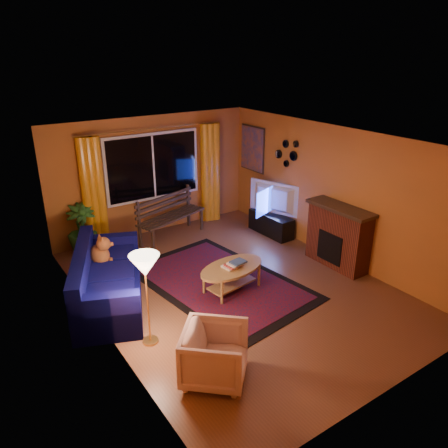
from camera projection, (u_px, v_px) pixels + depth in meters
floor at (234, 287)px, 7.43m from camera, size 4.50×6.00×0.02m
ceiling at (235, 139)px, 6.48m from camera, size 4.50×6.00×0.02m
wall_back at (153, 175)px, 9.26m from camera, size 4.50×0.02×2.50m
wall_left at (96, 253)px, 5.78m from camera, size 0.02×6.00×2.50m
wall_right at (333, 193)px, 8.12m from camera, size 0.02×6.00×2.50m
window at (154, 167)px, 9.14m from camera, size 2.00×0.02×1.30m
curtain_rod at (152, 129)px, 8.80m from camera, size 3.20×0.03×0.03m
curtain_left at (93, 194)px, 8.52m from camera, size 0.36×0.36×2.24m
curtain_right at (210, 173)px, 9.91m from camera, size 0.36×0.36×2.24m
bench at (172, 227)px, 9.23m from camera, size 1.68×0.95×0.48m
potted_plant at (82, 229)px, 8.48m from camera, size 0.62×0.62×0.99m
sofa at (109, 277)px, 6.83m from camera, size 1.73×2.42×0.90m
dog at (99, 252)px, 7.15m from camera, size 0.35×0.45×0.45m
armchair at (215, 352)px, 5.25m from camera, size 1.02×1.02×0.77m
floor_lamp at (147, 301)px, 5.79m from camera, size 0.26×0.26×1.32m
rug at (220, 282)px, 7.54m from camera, size 2.40×3.40×0.02m
coffee_table at (232, 278)px, 7.24m from camera, size 1.39×1.39×0.44m
tv_console at (271, 224)px, 9.44m from camera, size 0.40×1.10×0.45m
television at (272, 199)px, 9.22m from camera, size 0.56×1.16×0.68m
fireplace at (338, 238)px, 7.97m from camera, size 0.40×1.20×1.10m
mirror_cluster at (286, 152)px, 8.89m from camera, size 0.06×0.60×0.56m
painting at (252, 149)px, 9.83m from camera, size 0.04×0.76×0.96m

